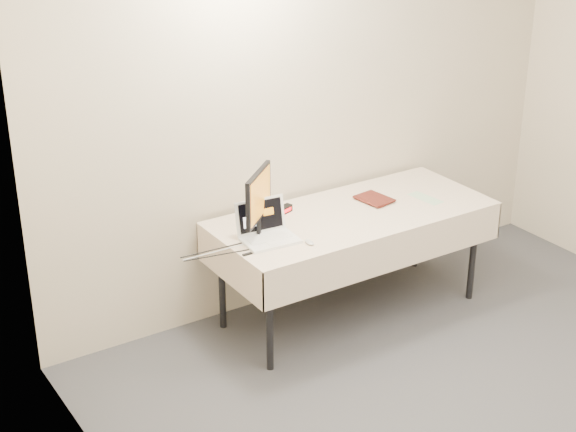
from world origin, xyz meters
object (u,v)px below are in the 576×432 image
laptop (266,230)px  table (353,221)px  monitor (258,199)px  book (365,188)px

laptop → table: bearing=7.3°
table → monitor: size_ratio=4.41×
table → laptop: laptop is taller
table → laptop: 0.69m
book → monitor: bearing=175.4°
table → book: (0.15, 0.07, 0.18)m
table → monitor: monitor is taller
laptop → book: 0.83m
monitor → table: bearing=-42.8°
laptop → monitor: monitor is taller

